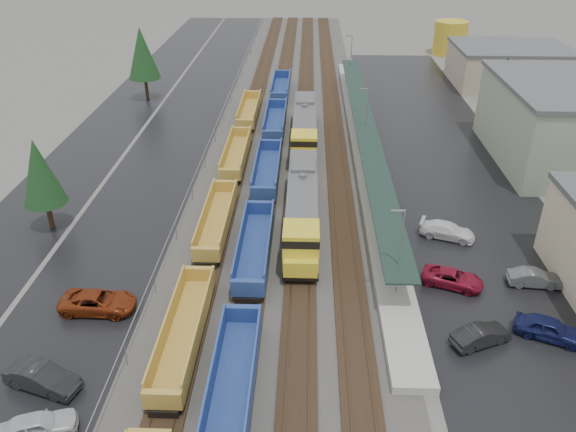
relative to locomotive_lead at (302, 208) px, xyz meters
name	(u,v)px	position (x,y,z in m)	size (l,w,h in m)	color
ballast_strip	(291,122)	(-2.00, 29.72, -2.35)	(20.00, 160.00, 0.08)	#302D2B
trackbed	(291,121)	(-2.00, 29.72, -2.23)	(14.60, 160.00, 0.22)	black
west_parking_lot	(186,121)	(-17.00, 29.72, -2.38)	(10.00, 160.00, 0.02)	black
west_road	(116,120)	(-27.00, 29.72, -2.38)	(9.00, 160.00, 0.02)	black
east_commuter_lot	(440,152)	(17.00, 19.72, -2.38)	(16.00, 100.00, 0.02)	black
station_platform	(364,145)	(7.50, 19.72, -1.66)	(3.00, 80.00, 8.00)	#9E9B93
chainlink_fence	(222,114)	(-11.50, 28.15, -0.78)	(0.08, 160.04, 2.02)	gray
tree_west_near	(39,172)	(-24.00, -0.28, 3.43)	(3.96, 3.96, 9.00)	#332316
tree_west_far	(142,53)	(-25.00, 39.72, 4.74)	(4.84, 4.84, 11.00)	#332316
tree_east	(503,83)	(26.00, 27.72, 4.08)	(4.40, 4.40, 10.00)	#332316
locomotive_lead	(302,208)	(0.00, 0.00, 0.00)	(3.00, 19.78, 4.48)	black
locomotive_trail	(305,128)	(0.00, 21.00, 0.00)	(3.00, 19.78, 4.48)	black
well_string_yellow	(203,268)	(-8.00, -8.16, -1.28)	(2.45, 92.23, 2.17)	#B28931
well_string_blue	(262,204)	(-4.00, 2.94, -1.22)	(2.66, 93.03, 2.36)	navy
storage_tank	(450,38)	(28.77, 71.19, 0.87)	(6.52, 6.52, 6.52)	gold
parked_car_west_a	(37,426)	(-15.08, -24.09, -1.61)	(4.55, 1.83, 1.55)	silver
parked_car_west_b	(42,378)	(-16.30, -20.40, -1.57)	(5.00, 1.74, 1.65)	black
parked_car_west_c	(98,302)	(-15.32, -12.56, -1.60)	(5.70, 2.63, 1.59)	maroon
parked_car_east_a	(481,336)	(12.81, -15.23, -1.67)	(4.39, 1.53, 1.45)	black
parked_car_east_b	(453,278)	(12.36, -8.33, -1.71)	(4.88, 2.25, 1.36)	maroon
parked_car_east_c	(447,231)	(13.49, -0.85, -1.66)	(5.03, 2.05, 1.46)	white
parked_car_east_d	(549,329)	(17.84, -14.42, -1.58)	(4.72, 1.90, 1.61)	#131847
parked_car_east_e	(534,278)	(18.97, -8.10, -1.70)	(4.19, 1.46, 1.38)	#515556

